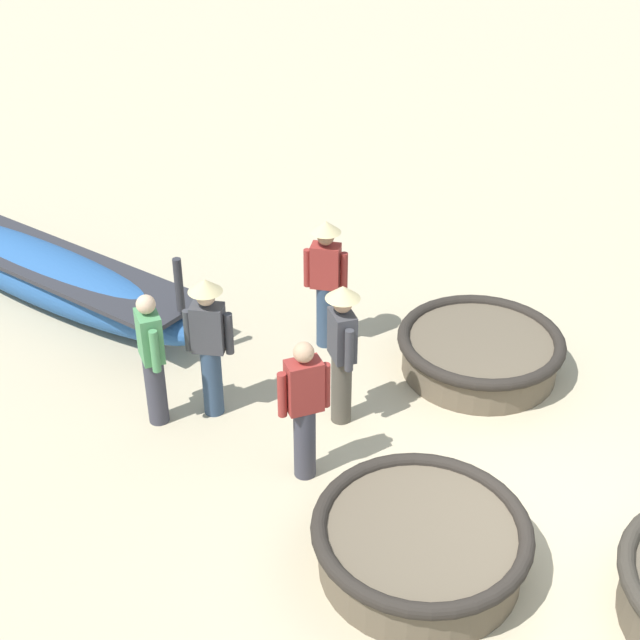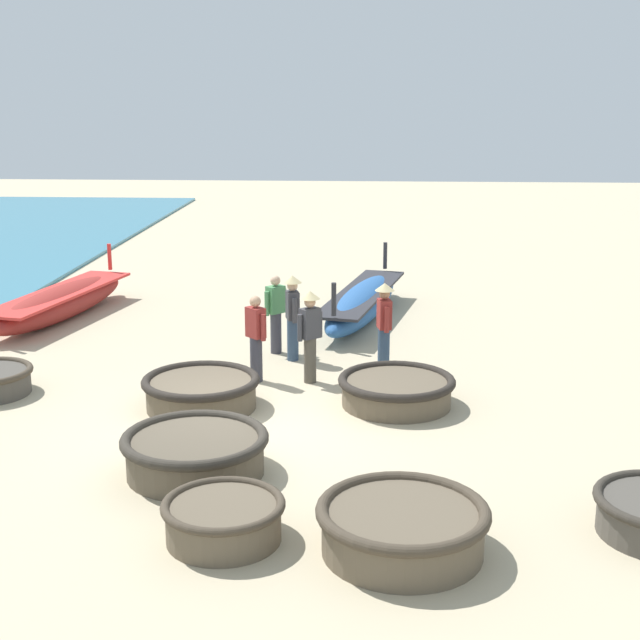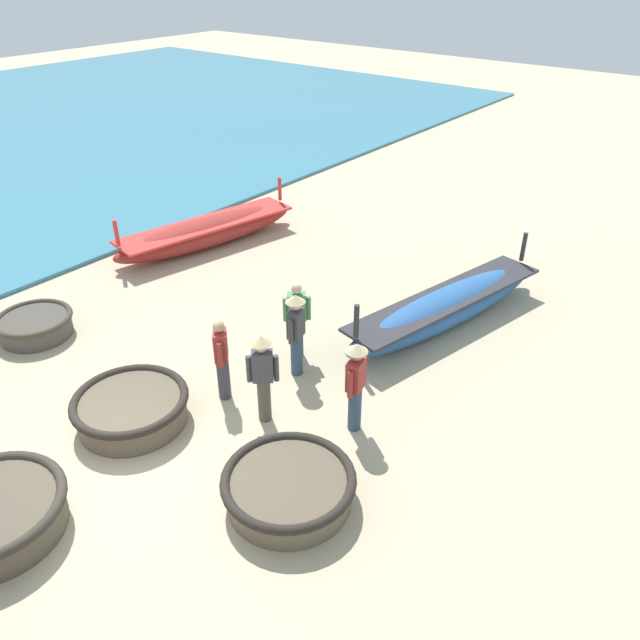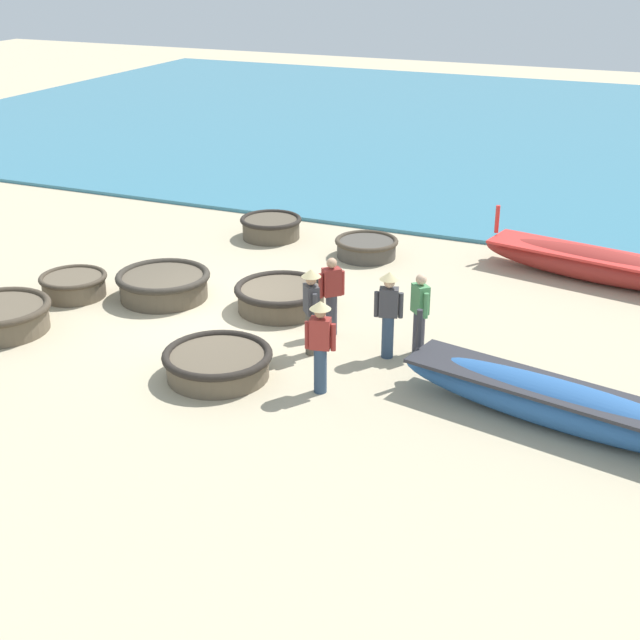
% 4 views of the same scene
% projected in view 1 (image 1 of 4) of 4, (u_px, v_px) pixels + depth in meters
% --- Properties ---
extents(ground_plane, '(80.00, 80.00, 0.00)m').
position_uv_depth(ground_plane, '(544.00, 550.00, 8.09)').
color(ground_plane, '#BCAD8C').
extents(coracle_upturned, '(1.94, 1.94, 0.50)m').
position_uv_depth(coracle_upturned, '(480.00, 351.00, 10.38)').
color(coracle_upturned, brown).
rests_on(coracle_upturned, ground).
extents(coracle_far_right, '(1.93, 1.93, 0.54)m').
position_uv_depth(coracle_far_right, '(421.00, 543.00, 7.77)').
color(coracle_far_right, brown).
rests_on(coracle_far_right, ground).
extents(long_boat_red_hull, '(2.10, 5.63, 1.37)m').
position_uv_depth(long_boat_red_hull, '(41.00, 272.00, 11.77)').
color(long_boat_red_hull, '#285693').
rests_on(long_boat_red_hull, ground).
extents(fisherman_hauling, '(0.40, 0.40, 1.57)m').
position_uv_depth(fisherman_hauling, '(152.00, 357.00, 9.27)').
color(fisherman_hauling, '#383842').
rests_on(fisherman_hauling, ground).
extents(fisherman_crouching, '(0.40, 0.41, 1.57)m').
position_uv_depth(fisherman_crouching, '(304.00, 407.00, 8.54)').
color(fisherman_crouching, '#383842').
rests_on(fisherman_crouching, ground).
extents(fisherman_by_coracle, '(0.36, 0.52, 1.67)m').
position_uv_depth(fisherman_by_coracle, '(326.00, 276.00, 10.50)').
color(fisherman_by_coracle, '#2D425B').
rests_on(fisherman_by_coracle, ground).
extents(fisherman_with_hat, '(0.36, 0.51, 1.67)m').
position_uv_depth(fisherman_with_hat, '(209.00, 339.00, 9.34)').
color(fisherman_with_hat, '#2D425B').
rests_on(fisherman_with_hat, ground).
extents(fisherman_standing_right, '(0.42, 0.39, 1.67)m').
position_uv_depth(fisherman_standing_right, '(342.00, 346.00, 9.23)').
color(fisherman_standing_right, '#4C473D').
rests_on(fisherman_standing_right, ground).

